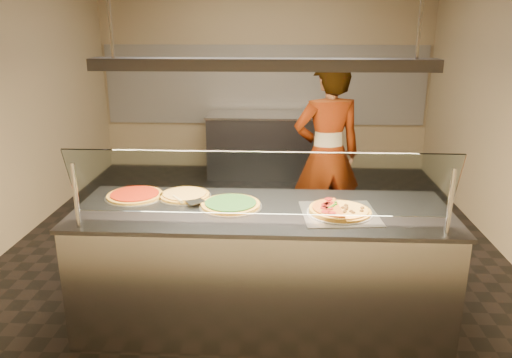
# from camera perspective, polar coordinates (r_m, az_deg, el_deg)

# --- Properties ---
(ground) EXTENTS (5.00, 6.00, 0.02)m
(ground) POSITION_cam_1_polar(r_m,az_deg,el_deg) (5.24, -0.27, -7.71)
(ground) COLOR black
(ground) RESTS_ON ground
(wall_back) EXTENTS (5.00, 0.02, 3.00)m
(wall_back) POSITION_cam_1_polar(r_m,az_deg,el_deg) (7.78, 1.00, 12.16)
(wall_back) COLOR #9C8965
(wall_back) RESTS_ON ground
(wall_front) EXTENTS (5.00, 0.02, 3.00)m
(wall_front) POSITION_cam_1_polar(r_m,az_deg,el_deg) (1.88, -5.57, -4.93)
(wall_front) COLOR #9C8965
(wall_front) RESTS_ON ground
(tile_band) EXTENTS (4.90, 0.02, 1.20)m
(tile_band) POSITION_cam_1_polar(r_m,az_deg,el_deg) (7.77, 0.99, 10.67)
(tile_band) COLOR silver
(tile_band) RESTS_ON wall_back
(serving_counter) EXTENTS (2.71, 0.94, 0.93)m
(serving_counter) POSITION_cam_1_polar(r_m,az_deg,el_deg) (3.80, 0.67, -10.00)
(serving_counter) COLOR #B7B7BC
(serving_counter) RESTS_ON ground
(sneeze_guard) EXTENTS (2.47, 0.18, 0.54)m
(sneeze_guard) POSITION_cam_1_polar(r_m,az_deg,el_deg) (3.18, 0.46, -0.66)
(sneeze_guard) COLOR #B7B7BC
(sneeze_guard) RESTS_ON serving_counter
(perforated_tray) EXTENTS (0.56, 0.56, 0.01)m
(perforated_tray) POSITION_cam_1_polar(r_m,az_deg,el_deg) (3.56, 9.52, -3.84)
(perforated_tray) COLOR silver
(perforated_tray) RESTS_ON serving_counter
(half_pizza_pepperoni) EXTENTS (0.25, 0.45, 0.05)m
(half_pizza_pepperoni) POSITION_cam_1_polar(r_m,az_deg,el_deg) (3.54, 7.87, -3.41)
(half_pizza_pepperoni) COLOR #9C6A1E
(half_pizza_pepperoni) RESTS_ON perforated_tray
(half_pizza_sausage) EXTENTS (0.25, 0.45, 0.04)m
(half_pizza_sausage) POSITION_cam_1_polar(r_m,az_deg,el_deg) (3.57, 11.20, -3.56)
(half_pizza_sausage) COLOR #9C6A1E
(half_pizza_sausage) RESTS_ON perforated_tray
(pizza_spinach) EXTENTS (0.46, 0.46, 0.03)m
(pizza_spinach) POSITION_cam_1_polar(r_m,az_deg,el_deg) (3.66, -2.91, -2.87)
(pizza_spinach) COLOR silver
(pizza_spinach) RESTS_ON serving_counter
(pizza_cheese) EXTENTS (0.41, 0.41, 0.03)m
(pizza_cheese) POSITION_cam_1_polar(r_m,az_deg,el_deg) (3.89, -8.14, -1.78)
(pizza_cheese) COLOR silver
(pizza_cheese) RESTS_ON serving_counter
(pizza_tomato) EXTENTS (0.45, 0.45, 0.03)m
(pizza_tomato) POSITION_cam_1_polar(r_m,az_deg,el_deg) (3.97, -13.66, -1.76)
(pizza_tomato) COLOR silver
(pizza_tomato) RESTS_ON serving_counter
(pizza_spatula) EXTENTS (0.28, 0.18, 0.02)m
(pizza_spatula) POSITION_cam_1_polar(r_m,az_deg,el_deg) (3.74, -8.09, -2.36)
(pizza_spatula) COLOR #B7B7BC
(pizza_spatula) RESTS_ON pizza_spinach
(prep_table) EXTENTS (1.69, 0.74, 0.93)m
(prep_table) POSITION_cam_1_polar(r_m,az_deg,el_deg) (7.49, 0.94, 3.94)
(prep_table) COLOR #3F3F44
(prep_table) RESTS_ON ground
(worker) EXTENTS (0.77, 0.59, 1.89)m
(worker) POSITION_cam_1_polar(r_m,az_deg,el_deg) (5.05, 8.13, 2.72)
(worker) COLOR #26232A
(worker) RESTS_ON ground
(heat_lamp_housing) EXTENTS (2.30, 0.18, 0.08)m
(heat_lamp_housing) POSITION_cam_1_polar(r_m,az_deg,el_deg) (3.38, 0.76, 12.95)
(heat_lamp_housing) COLOR #3F3F44
(heat_lamp_housing) RESTS_ON ceiling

